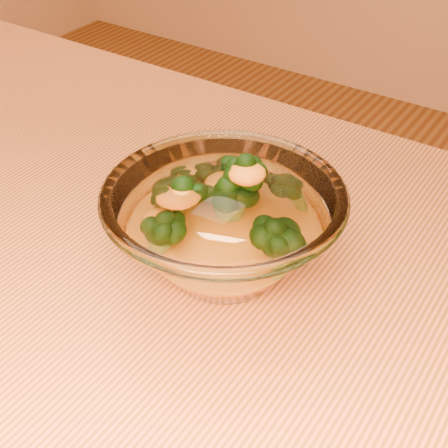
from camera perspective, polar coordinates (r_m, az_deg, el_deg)
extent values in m
cube|color=#E07643|center=(0.51, -10.44, -10.59)|extent=(1.20, 0.80, 0.04)
cylinder|color=brown|center=(1.23, -16.47, -1.54)|extent=(0.06, 0.06, 0.71)
ellipsoid|color=white|center=(0.52, 0.00, -3.62)|extent=(0.09, 0.09, 0.02)
torus|color=white|center=(0.48, 0.00, 2.69)|extent=(0.19, 0.19, 0.01)
ellipsoid|color=orange|center=(0.51, 0.00, -1.98)|extent=(0.11, 0.11, 0.03)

